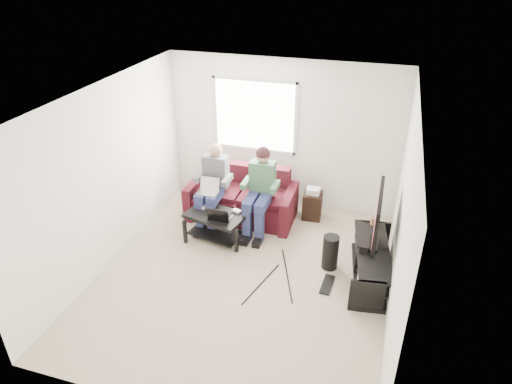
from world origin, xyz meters
TOP-DOWN VIEW (x-y plane):
  - floor at (0.00, 0.00)m, footprint 4.50×4.50m
  - ceiling at (0.00, 0.00)m, footprint 4.50×4.50m
  - wall_back at (0.00, 2.25)m, footprint 4.50×0.00m
  - wall_front at (0.00, -2.25)m, footprint 4.50×0.00m
  - wall_left at (-2.00, 0.00)m, footprint 0.00×4.50m
  - wall_right at (2.00, 0.00)m, footprint 0.00×4.50m
  - window at (-0.50, 2.23)m, footprint 1.48×0.04m
  - sofa at (-0.52, 1.57)m, footprint 1.82×0.91m
  - person_left at (-0.92, 1.25)m, footprint 0.40×0.71m
  - person_right at (-0.12, 1.27)m, footprint 0.40×0.71m
  - laptop_silver at (-0.92, 1.04)m, footprint 0.32×0.22m
  - coffee_table at (-0.70, 0.77)m, footprint 1.01×0.75m
  - laptop_black at (-0.58, 0.69)m, footprint 0.37×0.28m
  - controller_a at (-0.98, 0.89)m, footprint 0.16×0.12m
  - controller_b at (-0.80, 0.95)m, footprint 0.15×0.11m
  - controller_c at (-0.40, 0.92)m, footprint 0.16×0.13m
  - tv_stand at (1.73, 0.49)m, footprint 0.64×1.54m
  - tv at (1.73, 0.59)m, footprint 0.12×1.10m
  - soundbar at (1.61, 0.59)m, footprint 0.12×0.50m
  - drink_cup at (1.68, 1.12)m, footprint 0.08×0.08m
  - console_white at (1.73, 0.09)m, footprint 0.30×0.22m
  - console_grey at (1.73, 0.79)m, footprint 0.34×0.26m
  - console_black at (1.73, 0.44)m, footprint 0.38×0.30m
  - subwoofer at (1.15, 0.56)m, footprint 0.23×0.23m
  - keyboard_floor at (1.19, 0.14)m, footprint 0.17×0.43m
  - end_table at (0.65, 1.85)m, footprint 0.32×0.32m

SIDE VIEW (x-z plane):
  - floor at x=0.00m, z-range 0.00..0.00m
  - keyboard_floor at x=1.19m, z-range 0.00..0.02m
  - tv_stand at x=1.73m, z-range -0.03..0.47m
  - end_table at x=0.65m, z-range -0.03..0.54m
  - subwoofer at x=1.15m, z-range 0.00..0.53m
  - console_white at x=1.73m, z-range 0.26..0.32m
  - console_black at x=1.73m, z-range 0.26..0.33m
  - console_grey at x=1.73m, z-range 0.26..0.34m
  - sofa at x=-0.52m, z-range -0.11..0.74m
  - coffee_table at x=-0.70m, z-range 0.11..0.56m
  - controller_a at x=-0.98m, z-range 0.46..0.50m
  - controller_b at x=-0.80m, z-range 0.46..0.50m
  - controller_c at x=-0.40m, z-range 0.46..0.50m
  - soundbar at x=1.61m, z-range 0.49..0.59m
  - drink_cup at x=1.68m, z-range 0.49..0.61m
  - laptop_black at x=-0.58m, z-range 0.46..0.70m
  - laptop_silver at x=-0.92m, z-range 0.60..0.84m
  - person_left at x=-0.92m, z-range 0.07..1.42m
  - person_right at x=-0.12m, z-range 0.10..1.50m
  - tv at x=1.73m, z-range 0.55..1.36m
  - wall_back at x=0.00m, z-range -0.95..3.55m
  - wall_front at x=0.00m, z-range -0.95..3.55m
  - wall_left at x=-2.00m, z-range -0.95..3.55m
  - wall_right at x=2.00m, z-range -0.95..3.55m
  - window at x=-0.50m, z-range 0.96..2.24m
  - ceiling at x=0.00m, z-range 2.60..2.60m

